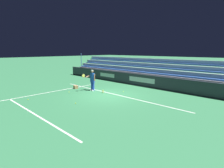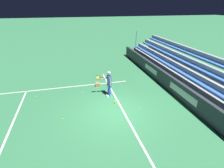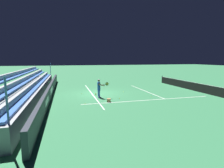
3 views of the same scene
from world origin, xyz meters
name	(u,v)px [view 3 (image 3 of 3)]	position (x,y,z in m)	size (l,w,h in m)	color
ground_plane	(97,93)	(0.00, 0.00, 0.00)	(160.00, 160.00, 0.00)	#337A4C
court_baseline_white	(92,94)	(0.00, -0.50, 0.00)	(12.00, 0.10, 0.01)	white
court_sideline_white	(150,100)	(4.11, 4.00, 0.00)	(0.10, 12.00, 0.01)	white
court_service_line_white	(145,91)	(0.00, 5.50, 0.00)	(8.22, 0.10, 0.01)	white
back_wall_sponsor_board	(50,90)	(0.01, -4.55, 0.55)	(22.81, 0.25, 1.10)	#2D333D
bleacher_stand	(30,89)	(0.00, -6.38, 0.73)	(21.67, 2.40, 2.95)	#9EA3A8
tennis_player	(99,88)	(2.07, -0.12, 0.89)	(0.58, 0.99, 1.71)	blue
ball_box_cardboard	(109,100)	(3.77, 0.37, 0.13)	(0.40, 0.30, 0.26)	#A87F51
tennis_ball_toward_net	(82,94)	(-0.08, -1.55, 0.03)	(0.07, 0.07, 0.07)	#CCE533
tennis_ball_by_box	(123,92)	(0.04, 2.94, 0.03)	(0.07, 0.07, 0.07)	#CCE533
tennis_ball_far_left	(119,98)	(2.92, 1.57, 0.03)	(0.07, 0.07, 0.07)	#CCE533
tennis_ball_stray_back	(85,104)	(4.02, -1.66, 0.03)	(0.07, 0.07, 0.07)	#CCE533
tennis_ball_near_player	(151,97)	(3.05, 4.69, 0.03)	(0.07, 0.07, 0.07)	#CCE533
water_bottle	(96,94)	(0.91, -0.24, 0.11)	(0.07, 0.07, 0.22)	yellow
tennis_net	(186,85)	(0.00, 10.93, 0.49)	(11.09, 0.09, 1.07)	#33383D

